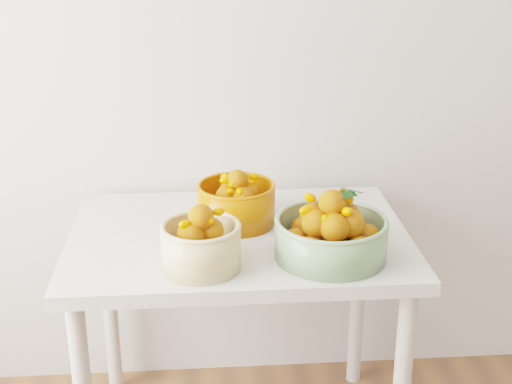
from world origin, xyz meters
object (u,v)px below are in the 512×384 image
bowl_cream (201,244)px  bowl_green (331,234)px  table (239,262)px  bowl_orange (237,202)px

bowl_cream → bowl_green: bowl_green is taller
table → bowl_green: size_ratio=3.00×
table → bowl_green: bowl_green is taller
bowl_cream → table: bearing=62.8°
bowl_cream → bowl_green: (0.35, 0.04, -0.00)m
bowl_orange → table: bearing=-88.7°
bowl_cream → bowl_orange: size_ratio=0.83×
table → bowl_orange: (-0.00, 0.07, 0.16)m
bowl_orange → bowl_cream: bearing=-110.7°
table → bowl_cream: size_ratio=4.17×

